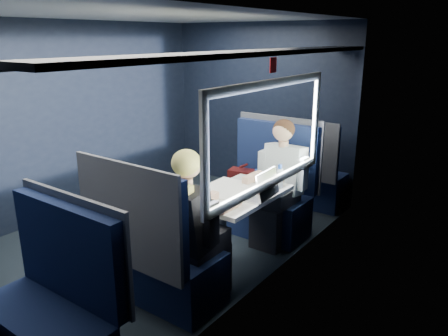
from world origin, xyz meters
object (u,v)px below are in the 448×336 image
Objects in this scene: seat_bay_near at (265,194)px; man at (279,177)px; seat_row_front at (303,175)px; woman at (192,221)px; seat_row_back at (54,313)px; seat_bay_far at (155,256)px; table at (236,200)px; cup at (279,179)px; bottle_small at (280,177)px; laptop at (261,190)px.

man is at bearing -33.56° from seat_bay_near.
woman is at bearing -84.30° from seat_row_front.
seat_bay_far is at bearing 90.00° from seat_row_back.
seat_row_front is (-0.18, 1.80, -0.25)m from table.
seat_row_front is at bearing 102.83° from man.
woman reaches higher than cup.
seat_row_back is at bearing -99.71° from cup.
cup is at bearing 65.52° from table.
seat_bay_near reaches higher than table.
bottle_small is at bearing -57.13° from cup.
seat_bay_far is 1.09× the size of seat_row_front.
cup is at bearing 122.87° from bottle_small.
seat_bay_near reaches higher than bottle_small.
seat_row_front is 12.57× the size of cup.
table is 0.79× the size of seat_bay_far.
man is 3.65× the size of laptop.
man is (0.25, -1.10, 0.31)m from seat_row_front.
man is at bearing 118.66° from bottle_small.
seat_bay_far is 0.43m from woman.
seat_bay_near is at bearing 102.45° from table.
man is at bearing 90.00° from woman.
table is 0.79× the size of seat_bay_near.
seat_row_back reaches higher than bottle_small.
seat_row_front is 3.59m from seat_row_back.
table is 0.86× the size of seat_row_back.
cup is at bearing -62.82° from man.
woman is (0.07, -0.71, 0.06)m from table.
woman is at bearing -96.60° from cup.
laptop is at bearing -74.24° from man.
woman is (0.25, 1.09, 0.32)m from seat_row_back.
seat_bay_near is 3.48× the size of laptop.
seat_bay_near is 1.63m from woman.
man is 14.32× the size of cup.
seat_row_front reaches higher than table.
table is at bearing -114.48° from cup.
man is 1.00× the size of woman.
table is 0.70m from man.
man is at bearing -77.17° from seat_row_front.
laptop is at bearing -88.89° from bottle_small.
bottle_small is 0.12m from cup.
bottle_small reaches higher than table.
table is 0.47m from bottle_small.
table is 0.93m from seat_bay_far.
seat_bay_near is 0.93m from seat_row_front.
laptop is (0.45, -1.79, 0.40)m from seat_row_front.
man reaches higher than bottle_small.
seat_row_front is at bearing 95.80° from table.
seat_row_front reaches higher than cup.
seat_bay_far reaches higher than seat_row_back.
table is 0.50m from cup.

